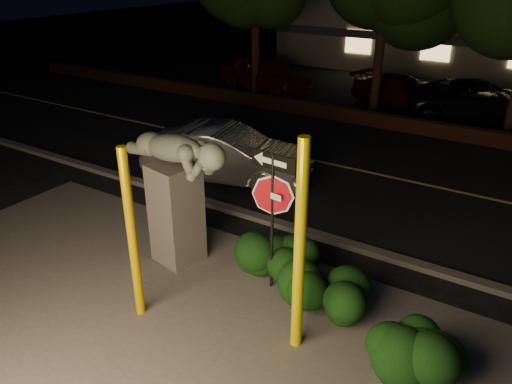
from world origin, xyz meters
TOP-DOWN VIEW (x-y plane):
  - ground at (0.00, 10.00)m, footprint 90.00×90.00m
  - patio at (0.00, -1.00)m, footprint 14.00×6.00m
  - road at (0.00, 7.00)m, footprint 80.00×8.00m
  - lane_marking at (0.00, 7.00)m, footprint 80.00×0.12m
  - curb at (0.00, 2.90)m, footprint 80.00×0.25m
  - brick_wall at (0.00, 11.30)m, footprint 40.00×0.35m
  - parking_lot at (0.00, 17.00)m, footprint 40.00×12.00m
  - building at (0.00, 24.99)m, footprint 22.00×10.20m
  - yellow_pole_left at (-1.39, -1.04)m, footprint 0.15×0.15m
  - yellow_pole_right at (1.22, -0.29)m, footprint 0.17×0.17m
  - signpost at (0.11, 0.82)m, footprint 0.89×0.14m
  - sculpture at (-1.90, 0.62)m, footprint 2.59×1.13m
  - hedge_center at (-0.08, 1.11)m, footprint 2.24×1.41m
  - hedge_right at (1.16, 0.68)m, footprint 1.78×1.24m
  - hedge_far_right at (2.86, 0.17)m, footprint 1.76×1.36m
  - silver_sedan at (-3.50, 4.45)m, footprint 4.76×2.59m
  - parked_car_red at (-7.97, 13.75)m, footprint 5.04×3.02m
  - parked_car_darkred at (-1.81, 14.45)m, footprint 4.54×2.63m
  - parked_car_dark at (1.28, 14.04)m, footprint 5.86×4.09m

SIDE VIEW (x-z plane):
  - ground at x=0.00m, z-range 0.00..0.00m
  - road at x=0.00m, z-range 0.00..0.01m
  - parking_lot at x=0.00m, z-range 0.00..0.01m
  - patio at x=0.00m, z-range 0.00..0.02m
  - lane_marking at x=0.00m, z-range 0.02..0.02m
  - curb at x=0.00m, z-range 0.00..0.12m
  - brick_wall at x=0.00m, z-range 0.00..0.50m
  - hedge_right at x=1.16m, z-range 0.00..1.06m
  - hedge_far_right at x=2.86m, z-range 0.00..1.08m
  - hedge_center at x=-0.08m, z-range 0.00..1.08m
  - parked_car_darkred at x=-1.81m, z-range 0.00..1.24m
  - parked_car_dark at x=1.28m, z-range 0.00..1.49m
  - silver_sedan at x=-3.50m, z-range 0.00..1.49m
  - parked_car_red at x=-7.97m, z-range 0.00..1.61m
  - yellow_pole_left at x=-1.39m, z-range 0.00..3.04m
  - sculpture at x=-1.90m, z-range 0.32..3.08m
  - yellow_pole_right at x=1.22m, z-range 0.00..3.46m
  - signpost at x=0.11m, z-range 0.56..3.19m
  - building at x=0.00m, z-range 0.00..4.00m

